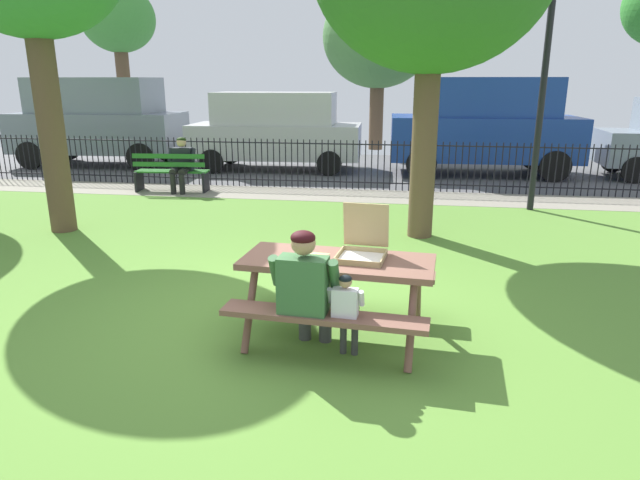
{
  "coord_description": "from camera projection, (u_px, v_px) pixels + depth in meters",
  "views": [
    {
      "loc": [
        1.31,
        -5.28,
        2.39
      ],
      "look_at": [
        0.44,
        0.3,
        0.75
      ],
      "focal_mm": 30.98,
      "sensor_mm": 36.0,
      "label": 1
    }
  ],
  "objects": [
    {
      "name": "far_tree_midleft",
      "position": [
        378.0,
        37.0,
        18.77
      ],
      "size": [
        3.8,
        3.8,
        5.53
      ],
      "color": "brown",
      "rests_on": "ground"
    },
    {
      "name": "picnic_table_foreground",
      "position": [
        338.0,
        276.0,
        5.24
      ],
      "size": [
        1.91,
        1.62,
        0.79
      ],
      "color": "brown",
      "rests_on": "ground"
    },
    {
      "name": "iron_fence_streetside",
      "position": [
        347.0,
        165.0,
        12.4
      ],
      "size": [
        22.84,
        0.03,
        1.11
      ],
      "color": "black",
      "rests_on": "ground"
    },
    {
      "name": "parked_car_far_left",
      "position": [
        98.0,
        120.0,
        15.76
      ],
      "size": [
        4.78,
        2.24,
        2.46
      ],
      "color": "slate",
      "rests_on": "ground"
    },
    {
      "name": "adult_at_table",
      "position": [
        306.0,
        287.0,
        4.8
      ],
      "size": [
        0.62,
        0.61,
        1.19
      ],
      "color": "#414141",
      "rests_on": "ground"
    },
    {
      "name": "parked_car_center",
      "position": [
        484.0,
        124.0,
        14.18
      ],
      "size": [
        4.77,
        2.21,
        2.46
      ],
      "color": "navy",
      "rests_on": "ground"
    },
    {
      "name": "person_on_park_bench",
      "position": [
        181.0,
        162.0,
        12.13
      ],
      "size": [
        0.62,
        0.6,
        1.19
      ],
      "color": "black",
      "rests_on": "ground"
    },
    {
      "name": "pizza_slice_on_table",
      "position": [
        315.0,
        254.0,
        5.3
      ],
      "size": [
        0.25,
        0.22,
        0.02
      ],
      "color": "#F4CF78",
      "rests_on": "picnic_table_foreground"
    },
    {
      "name": "ground",
      "position": [
        301.0,
        268.0,
        7.32
      ],
      "size": [
        28.0,
        11.05,
        0.02
      ],
      "primitive_type": "cube",
      "color": "#598A34"
    },
    {
      "name": "lamp_post_walkway",
      "position": [
        545.0,
        68.0,
        9.87
      ],
      "size": [
        0.28,
        0.28,
        4.3
      ],
      "color": "black",
      "rests_on": "ground"
    },
    {
      "name": "child_at_table",
      "position": [
        346.0,
        308.0,
        4.73
      ],
      "size": [
        0.33,
        0.32,
        0.83
      ],
      "color": "#3B3B3B",
      "rests_on": "ground"
    },
    {
      "name": "far_tree_left",
      "position": [
        118.0,
        22.0,
        19.99
      ],
      "size": [
        2.66,
        2.66,
        5.74
      ],
      "color": "brown",
      "rests_on": "ground"
    },
    {
      "name": "pizza_box_open",
      "position": [
        363.0,
        245.0,
        5.24
      ],
      "size": [
        0.49,
        0.53,
        0.49
      ],
      "color": "tan",
      "rests_on": "picnic_table_foreground"
    },
    {
      "name": "cobblestone_walkway",
      "position": [
        343.0,
        195.0,
        11.9
      ],
      "size": [
        28.0,
        1.4,
        0.01
      ],
      "primitive_type": "cube",
      "color": "gray"
    },
    {
      "name": "street_asphalt",
      "position": [
        358.0,
        169.0,
        15.48
      ],
      "size": [
        28.0,
        6.14,
        0.01
      ],
      "primitive_type": "cube",
      "color": "#515154"
    },
    {
      "name": "parked_car_left",
      "position": [
        276.0,
        129.0,
        15.05
      ],
      "size": [
        4.67,
        2.1,
        2.08
      ],
      "color": "#BABABA",
      "rests_on": "ground"
    },
    {
      "name": "park_bench_left",
      "position": [
        171.0,
        173.0,
        12.21
      ],
      "size": [
        1.63,
        0.58,
        0.85
      ],
      "color": "#256A24",
      "rests_on": "ground"
    }
  ]
}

